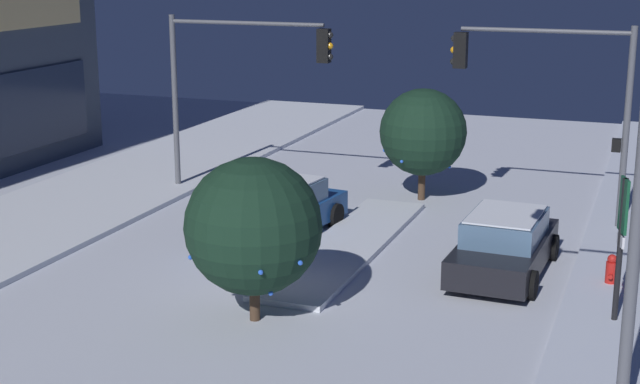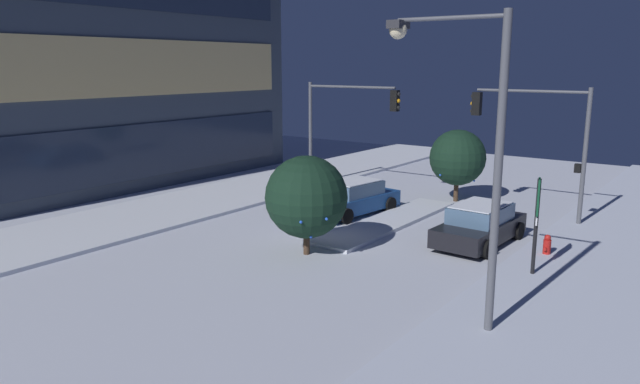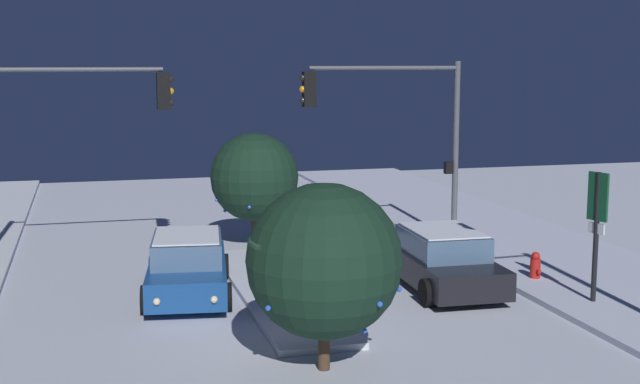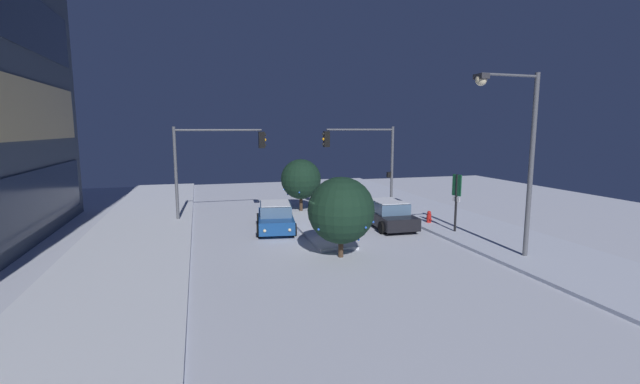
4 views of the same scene
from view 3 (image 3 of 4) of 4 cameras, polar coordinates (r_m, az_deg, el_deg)
ground at (r=16.86m, az=-0.95°, el=-10.78°), size 52.00×52.00×0.00m
median_strip at (r=21.13m, az=-2.96°, el=-6.55°), size 9.00×1.80×0.14m
car_near at (r=21.68m, az=8.08°, el=-4.48°), size 4.63×2.21×1.49m
car_far at (r=21.06m, az=-8.75°, el=-4.89°), size 4.73×2.50×1.49m
traffic_light_corner_far_right at (r=24.15m, az=-16.89°, el=4.42°), size 0.32×5.45×5.58m
traffic_light_corner_near_right at (r=25.63m, az=4.96°, el=4.81°), size 0.32×4.97×5.61m
fire_hydrant at (r=22.67m, az=14.05°, el=-4.91°), size 0.48×0.26×0.82m
parking_info_sign at (r=20.55m, az=17.84°, el=-1.86°), size 0.54×0.21×3.13m
decorated_tree_median at (r=15.58m, az=0.27°, el=-4.60°), size 2.88×2.85×3.47m
decorated_tree_left_of_median at (r=26.09m, az=-4.37°, el=0.98°), size 2.67×2.67×3.47m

